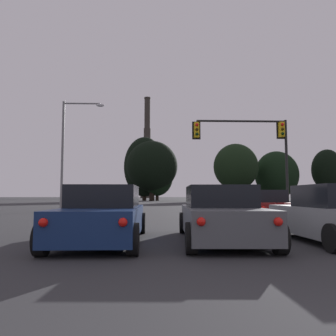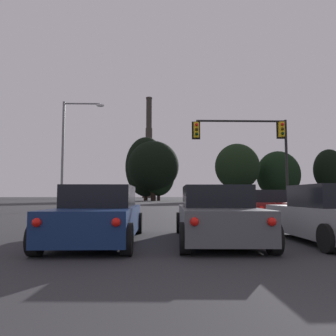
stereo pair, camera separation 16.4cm
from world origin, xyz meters
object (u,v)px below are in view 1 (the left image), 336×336
Objects in this scene: sedan_left_lane_second at (104,215)px; sedan_right_lane_front at (264,207)px; smokestack at (147,158)px; street_lamp at (69,143)px; sedan_center_lane_second at (220,215)px; hatchback_right_lane_second at (332,216)px; traffic_light_overhead_right at (255,141)px.

sedan_right_lane_front is at bearing 46.29° from sedan_left_lane_second.
sedan_left_lane_second is at bearing -88.71° from smokestack.
street_lamp reaches higher than sedan_left_lane_second.
smokestack reaches higher than sedan_left_lane_second.
sedan_center_lane_second is 19.59m from street_lamp.
sedan_center_lane_second is at bearing -115.12° from sedan_right_lane_front.
hatchback_right_lane_second is 0.48× the size of street_lamp.
sedan_left_lane_second is (-2.98, -0.05, 0.00)m from sedan_center_lane_second.
hatchback_right_lane_second is at bearing -92.62° from sedan_right_lane_front.
smokestack is (1.66, 152.51, 16.52)m from street_lamp.
street_lamp is at bearing 165.65° from traffic_light_overhead_right.
sedan_left_lane_second is at bearing 176.73° from hatchback_right_lane_second.
sedan_center_lane_second is 2.81m from hatchback_right_lane_second.
hatchback_right_lane_second is 6.87m from sedan_right_lane_front.
street_lamp reaches higher than traffic_light_overhead_right.
street_lamp is at bearing 139.95° from sedan_right_lane_front.
hatchback_right_lane_second is at bearing -3.99° from sedan_center_lane_second.
sedan_center_lane_second is 1.16× the size of hatchback_right_lane_second.
hatchback_right_lane_second is 21.20m from street_lamp.
hatchback_right_lane_second is 0.87× the size of sedan_right_lane_front.
sedan_center_lane_second is 0.55× the size of street_lamp.
traffic_light_overhead_right is at bearing 77.04° from sedan_right_lane_front.
street_lamp reaches higher than sedan_center_lane_second.
sedan_left_lane_second is at bearing -176.83° from sedan_center_lane_second.
sedan_right_lane_front is 8.43m from traffic_light_overhead_right.
hatchback_right_lane_second is at bearing -2.59° from sedan_left_lane_second.
smokestack is at bearing 89.38° from street_lamp.
sedan_right_lane_front is 164.70m from smokestack.
traffic_light_overhead_right is at bearing -14.35° from street_lamp.
smokestack is (-3.82, 169.62, 21.13)m from sedan_left_lane_second.
sedan_left_lane_second is at bearing -120.84° from traffic_light_overhead_right.
street_lamp is 153.42m from smokestack.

